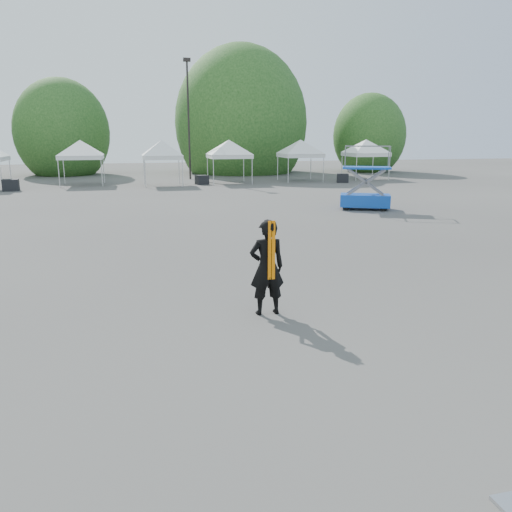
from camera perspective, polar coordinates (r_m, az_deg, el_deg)
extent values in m
plane|color=#474442|center=(11.97, -4.21, -4.13)|extent=(120.00, 120.00, 0.00)
cylinder|color=black|center=(43.54, -7.70, 14.94)|extent=(0.16, 0.16, 9.50)
cube|color=black|center=(43.94, -7.92, 21.34)|extent=(0.60, 0.25, 0.30)
cylinder|color=#382314|center=(51.67, -21.00, 9.94)|extent=(0.36, 0.36, 2.27)
ellipsoid|color=#1B4416|center=(51.61, -21.26, 13.03)|extent=(4.16, 4.16, 4.78)
cylinder|color=#382314|center=(51.46, -1.69, 11.09)|extent=(0.36, 0.36, 2.80)
ellipsoid|color=#1B4416|center=(51.43, -1.72, 14.93)|extent=(5.12, 5.12, 5.89)
cylinder|color=#382314|center=(53.90, 12.65, 10.52)|extent=(0.36, 0.36, 2.10)
ellipsoid|color=#1B4416|center=(53.83, 12.80, 13.26)|extent=(3.84, 3.84, 4.42)
cylinder|color=silver|center=(38.14, -27.13, 8.16)|extent=(0.06, 0.06, 2.00)
cylinder|color=silver|center=(40.93, -26.25, 8.52)|extent=(0.06, 0.06, 2.00)
cylinder|color=silver|center=(38.88, -21.61, 8.76)|extent=(0.06, 0.06, 2.00)
cylinder|color=silver|center=(38.61, -17.21, 9.08)|extent=(0.06, 0.06, 2.00)
cylinder|color=silver|center=(41.81, -21.10, 9.08)|extent=(0.06, 0.06, 2.00)
cylinder|color=silver|center=(41.55, -17.01, 9.37)|extent=(0.06, 0.06, 2.00)
cube|color=white|center=(40.13, -19.35, 10.62)|extent=(3.16, 3.16, 0.30)
pyramid|color=white|center=(40.10, -19.50, 12.40)|extent=(4.46, 4.46, 1.10)
cylinder|color=silver|center=(37.05, -12.55, 9.19)|extent=(0.06, 0.06, 2.00)
cylinder|color=silver|center=(37.21, -8.40, 9.38)|extent=(0.06, 0.06, 2.00)
cylinder|color=silver|center=(39.70, -12.67, 9.46)|extent=(0.06, 0.06, 2.00)
cylinder|color=silver|center=(39.85, -8.79, 9.64)|extent=(0.06, 0.06, 2.00)
cube|color=white|center=(38.37, -10.67, 11.04)|extent=(2.86, 2.86, 0.30)
pyramid|color=white|center=(38.34, -10.76, 12.90)|extent=(4.05, 4.05, 1.10)
cylinder|color=silver|center=(37.99, -4.88, 9.56)|extent=(0.06, 0.06, 2.00)
cylinder|color=silver|center=(38.57, -0.44, 9.67)|extent=(0.06, 0.06, 2.00)
cylinder|color=silver|center=(40.93, -5.55, 9.83)|extent=(0.06, 0.06, 2.00)
cylinder|color=silver|center=(41.47, -1.42, 9.94)|extent=(0.06, 0.06, 2.00)
cube|color=white|center=(39.66, -3.09, 11.32)|extent=(3.18, 3.18, 0.30)
pyramid|color=white|center=(39.63, -3.12, 13.13)|extent=(4.50, 4.50, 1.10)
cylinder|color=silver|center=(39.73, 3.70, 9.76)|extent=(0.06, 0.06, 2.00)
cylinder|color=silver|center=(40.71, 7.71, 9.76)|extent=(0.06, 0.06, 2.00)
cylinder|color=silver|center=(42.54, 2.50, 10.02)|extent=(0.06, 0.06, 2.00)
cylinder|color=silver|center=(43.46, 6.28, 10.03)|extent=(0.06, 0.06, 2.00)
cube|color=white|center=(41.53, 5.08, 11.39)|extent=(3.14, 3.14, 0.30)
pyramid|color=white|center=(41.50, 5.12, 13.11)|extent=(4.44, 4.44, 1.10)
cylinder|color=silver|center=(42.47, 11.39, 9.77)|extent=(0.06, 0.06, 2.00)
cylinder|color=silver|center=(43.82, 14.97, 9.69)|extent=(0.06, 0.06, 2.00)
cylinder|color=silver|center=(45.18, 9.78, 10.05)|extent=(0.06, 0.06, 2.00)
cylinder|color=silver|center=(46.45, 13.20, 9.98)|extent=(0.06, 0.06, 2.00)
cube|color=white|center=(44.41, 12.41, 11.27)|extent=(3.18, 3.18, 0.30)
pyramid|color=white|center=(44.38, 12.49, 12.88)|extent=(4.49, 4.49, 1.10)
imported|color=black|center=(10.24, 1.26, -1.31)|extent=(0.74, 0.49, 2.00)
cube|color=orange|center=(9.96, 1.57, 0.63)|extent=(0.16, 0.03, 1.20)
cube|color=#0D47B1|center=(25.90, 12.34, 6.23)|extent=(2.73, 2.12, 0.61)
cube|color=#0D47B1|center=(25.75, 12.52, 9.82)|extent=(2.61, 2.03, 0.10)
cylinder|color=black|center=(25.42, 10.27, 5.57)|extent=(0.40, 0.29, 0.37)
cylinder|color=black|center=(25.48, 14.40, 5.38)|extent=(0.40, 0.29, 0.37)
cylinder|color=black|center=(26.43, 10.29, 5.87)|extent=(0.40, 0.29, 0.37)
cylinder|color=black|center=(26.48, 14.27, 5.68)|extent=(0.40, 0.29, 0.37)
cube|color=black|center=(37.77, -26.23, 7.28)|extent=(1.07, 0.86, 0.78)
cube|color=black|center=(38.76, -6.20, 8.65)|extent=(1.07, 0.94, 0.70)
cube|color=black|center=(40.71, 9.87, 8.76)|extent=(1.08, 0.96, 0.69)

